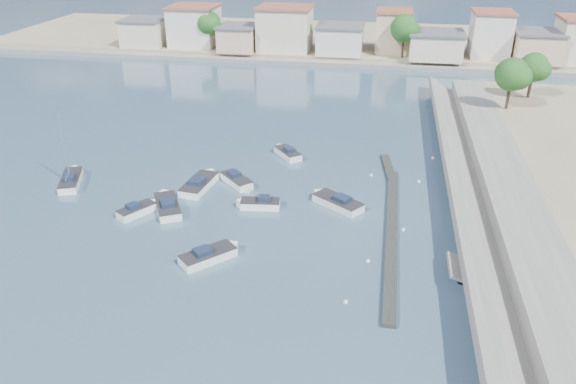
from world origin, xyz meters
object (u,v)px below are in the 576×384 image
object	(u,v)px
motorboat_g	(238,182)
sailboat	(71,179)
motorboat_d	(258,204)
motorboat_a	(167,205)
motorboat_c	(336,202)
motorboat_f	(287,153)
motorboat_e	(200,184)
motorboat_h	(211,255)
motorboat_b	(139,210)

from	to	relation	value
motorboat_g	sailboat	size ratio (longest dim) A/B	0.47
motorboat_d	motorboat_g	xyz separation A→B (m)	(-3.29, 4.64, 0.00)
motorboat_d	sailboat	distance (m)	20.95
motorboat_a	motorboat_c	xyz separation A→B (m)	(16.07, 3.58, 0.00)
motorboat_f	sailboat	distance (m)	24.13
motorboat_d	motorboat_g	world-z (taller)	same
motorboat_a	motorboat_f	world-z (taller)	same
motorboat_d	motorboat_g	bearing A→B (deg)	125.37
motorboat_e	motorboat_f	xyz separation A→B (m)	(7.45, 9.83, -0.00)
motorboat_c	motorboat_e	distance (m)	14.55
motorboat_c	motorboat_h	size ratio (longest dim) A/B	1.16
motorboat_g	sailboat	distance (m)	17.76
sailboat	motorboat_c	bearing A→B (deg)	-0.39
motorboat_d	motorboat_h	bearing A→B (deg)	-100.80
sailboat	motorboat_d	bearing A→B (deg)	-5.39
motorboat_a	motorboat_e	world-z (taller)	same
motorboat_b	motorboat_c	world-z (taller)	same
motorboat_a	motorboat_g	bearing A→B (deg)	50.29
motorboat_b	motorboat_h	distance (m)	11.17
motorboat_b	motorboat_d	bearing A→B (deg)	16.34
motorboat_a	sailboat	size ratio (longest dim) A/B	0.62
motorboat_c	motorboat_f	size ratio (longest dim) A/B	1.27
motorboat_c	motorboat_g	bearing A→B (deg)	165.06
motorboat_g	motorboat_h	world-z (taller)	same
sailboat	motorboat_g	bearing A→B (deg)	8.63
motorboat_d	motorboat_f	distance (m)	13.33
motorboat_b	motorboat_e	bearing A→B (deg)	59.39
motorboat_c	motorboat_h	world-z (taller)	same
motorboat_d	motorboat_h	world-z (taller)	same
motorboat_c	motorboat_e	world-z (taller)	same
motorboat_b	sailboat	distance (m)	11.15
motorboat_d	motorboat_e	size ratio (longest dim) A/B	0.69
motorboat_e	sailboat	bearing A→B (deg)	-173.72
motorboat_d	sailboat	xyz separation A→B (m)	(-20.85, 1.97, 0.04)
motorboat_f	motorboat_h	world-z (taller)	same
motorboat_a	motorboat_b	xyz separation A→B (m)	(-2.34, -1.41, -0.00)
motorboat_d	motorboat_g	size ratio (longest dim) A/B	1.02
motorboat_c	motorboat_g	world-z (taller)	same
motorboat_h	motorboat_d	bearing A→B (deg)	79.20
motorboat_g	motorboat_h	distance (m)	14.33
motorboat_d	motorboat_e	xyz separation A→B (m)	(-7.02, 3.49, 0.00)
motorboat_b	motorboat_f	world-z (taller)	same
motorboat_h	sailboat	size ratio (longest dim) A/B	0.51
sailboat	motorboat_e	bearing A→B (deg)	6.28
motorboat_g	sailboat	world-z (taller)	sailboat
motorboat_c	motorboat_e	bearing A→B (deg)	173.22
motorboat_h	motorboat_c	bearing A→B (deg)	50.88
motorboat_a	motorboat_d	distance (m)	8.83
motorboat_h	motorboat_f	bearing A→B (deg)	84.34
motorboat_c	motorboat_f	world-z (taller)	same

